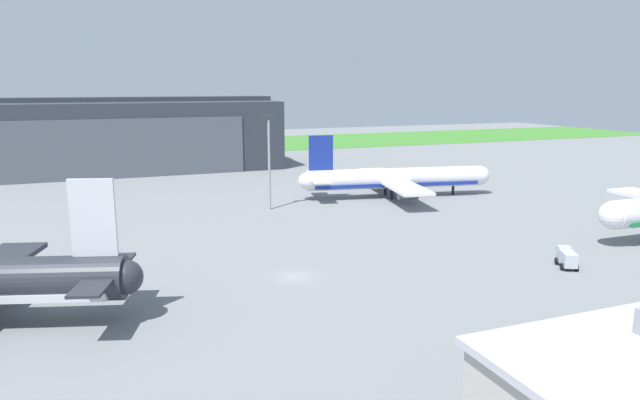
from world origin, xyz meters
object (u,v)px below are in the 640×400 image
object	(u,v)px
airliner_far_left	(396,179)
ops_van	(567,258)
maintenance_hangar	(92,136)
apron_light_mast	(269,154)

from	to	relation	value
airliner_far_left	ops_van	size ratio (longest dim) A/B	9.53
maintenance_hangar	airliner_far_left	world-z (taller)	maintenance_hangar
maintenance_hangar	airliner_far_left	bearing A→B (deg)	-46.88
maintenance_hangar	airliner_far_left	xyz separation A→B (m)	(58.02, -61.96, -5.50)
ops_van	apron_light_mast	distance (m)	53.74
ops_van	apron_light_mast	world-z (taller)	apron_light_mast
maintenance_hangar	ops_van	bearing A→B (deg)	-63.12
maintenance_hangar	airliner_far_left	distance (m)	85.06
maintenance_hangar	apron_light_mast	size ratio (longest dim) A/B	5.60
airliner_far_left	apron_light_mast	distance (m)	28.31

